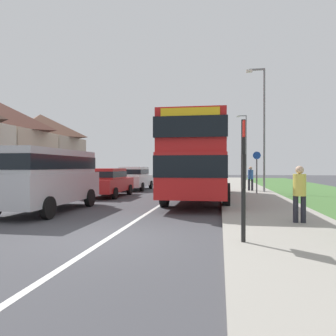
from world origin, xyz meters
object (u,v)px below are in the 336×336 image
(parked_car_red, at_px, (107,181))
(street_lamp_far, at_px, (245,143))
(pedestrian_walking_away, at_px, (251,177))
(bus_stop_sign, at_px, (243,172))
(parked_car_white, at_px, (135,177))
(parked_van_silver, at_px, (47,175))
(street_lamp_mid, at_px, (263,122))
(double_decker_bus, at_px, (199,157))
(pedestrian_at_stop, at_px, (300,191))
(cycle_route_sign, at_px, (257,171))

(parked_car_red, relative_size, street_lamp_far, 0.58)
(pedestrian_walking_away, height_order, bus_stop_sign, bus_stop_sign)
(parked_car_white, xyz_separation_m, street_lamp_far, (8.88, 15.90, 3.44))
(parked_van_silver, height_order, street_lamp_mid, street_lamp_mid)
(double_decker_bus, bearing_deg, parked_van_silver, -137.41)
(bus_stop_sign, xyz_separation_m, street_lamp_far, (2.43, 31.54, 2.81))
(pedestrian_at_stop, distance_m, street_lamp_mid, 11.69)
(street_lamp_far, bearing_deg, street_lamp_mid, -91.04)
(parked_van_silver, xyz_separation_m, pedestrian_at_stop, (8.42, -1.77, -0.37))
(parked_car_white, height_order, street_lamp_mid, street_lamp_mid)
(double_decker_bus, xyz_separation_m, pedestrian_walking_away, (2.96, 5.54, -1.17))
(parked_van_silver, distance_m, cycle_route_sign, 11.62)
(parked_van_silver, xyz_separation_m, street_lamp_far, (9.17, 27.21, 3.00))
(parked_car_white, relative_size, street_lamp_far, 0.59)
(double_decker_bus, bearing_deg, parked_car_white, 127.66)
(parked_car_white, xyz_separation_m, pedestrian_at_stop, (8.13, -13.08, 0.07))
(street_lamp_far, bearing_deg, bus_stop_sign, -94.40)
(parked_van_silver, bearing_deg, pedestrian_walking_away, 51.59)
(double_decker_bus, bearing_deg, bus_stop_sign, -80.91)
(cycle_route_sign, relative_size, street_lamp_far, 0.33)
(double_decker_bus, distance_m, parked_van_silver, 7.21)
(pedestrian_walking_away, relative_size, street_lamp_mid, 0.22)
(parked_car_white, height_order, pedestrian_walking_away, pedestrian_walking_away)
(street_lamp_mid, bearing_deg, cycle_route_sign, -109.99)
(parked_van_silver, distance_m, parked_car_red, 6.03)
(parked_car_red, xyz_separation_m, cycle_route_sign, (8.21, 2.06, 0.56))
(parked_car_white, bearing_deg, pedestrian_at_stop, -58.14)
(parked_car_red, height_order, bus_stop_sign, bus_stop_sign)
(cycle_route_sign, relative_size, street_lamp_mid, 0.33)
(parked_car_white, distance_m, cycle_route_sign, 8.72)
(double_decker_bus, xyz_separation_m, bus_stop_sign, (1.47, -9.18, -0.60))
(parked_car_white, distance_m, street_lamp_mid, 9.44)
(parked_car_red, height_order, pedestrian_walking_away, pedestrian_walking_away)
(parked_car_white, relative_size, bus_stop_sign, 1.71)
(parked_car_white, bearing_deg, street_lamp_mid, -12.59)
(parked_car_red, relative_size, pedestrian_walking_away, 2.63)
(parked_van_silver, bearing_deg, parked_car_white, 88.53)
(pedestrian_at_stop, height_order, street_lamp_far, street_lamp_far)
(pedestrian_walking_away, bearing_deg, bus_stop_sign, -95.79)
(bus_stop_sign, bearing_deg, street_lamp_far, 85.60)
(street_lamp_mid, xyz_separation_m, street_lamp_far, (0.32, 17.81, -0.03))
(bus_stop_sign, relative_size, street_lamp_far, 0.34)
(parked_car_white, height_order, street_lamp_far, street_lamp_far)
(pedestrian_walking_away, distance_m, bus_stop_sign, 14.80)
(street_lamp_mid, bearing_deg, bus_stop_sign, -98.72)
(parked_van_silver, distance_m, street_lamp_mid, 13.26)
(street_lamp_mid, bearing_deg, street_lamp_far, 88.96)
(pedestrian_walking_away, bearing_deg, parked_van_silver, -128.41)
(double_decker_bus, xyz_separation_m, parked_van_silver, (-5.27, -4.85, -0.79))
(double_decker_bus, distance_m, pedestrian_at_stop, 7.42)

